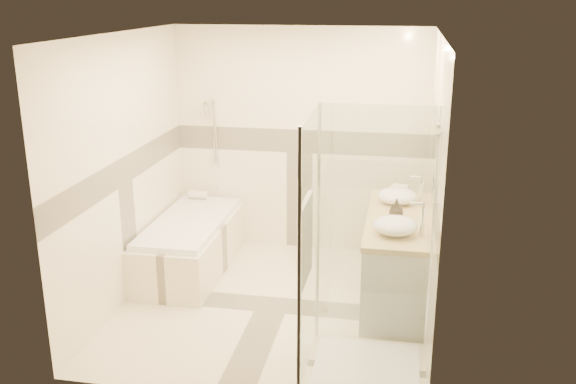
% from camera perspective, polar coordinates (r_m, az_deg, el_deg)
% --- Properties ---
extents(room, '(2.82, 3.02, 2.52)m').
position_cam_1_polar(room, '(5.71, -0.88, 1.32)').
color(room, beige).
rests_on(room, ground).
extents(bathtub, '(0.75, 1.70, 0.56)m').
position_cam_1_polar(bathtub, '(6.87, -8.67, -4.43)').
color(bathtub, beige).
rests_on(bathtub, ground).
extents(vanity, '(0.58, 1.62, 0.85)m').
position_cam_1_polar(vanity, '(6.15, 9.56, -5.94)').
color(vanity, white).
rests_on(vanity, ground).
extents(shower_enclosure, '(0.96, 0.93, 2.04)m').
position_cam_1_polar(shower_enclosure, '(4.98, 5.84, -10.62)').
color(shower_enclosure, beige).
rests_on(shower_enclosure, ground).
extents(vessel_sink_near, '(0.38, 0.38, 0.15)m').
position_cam_1_polar(vessel_sink_near, '(6.37, 9.69, -0.33)').
color(vessel_sink_near, white).
rests_on(vessel_sink_near, vanity).
extents(vessel_sink_far, '(0.38, 0.38, 0.15)m').
position_cam_1_polar(vessel_sink_far, '(5.56, 9.51, -2.95)').
color(vessel_sink_far, white).
rests_on(vessel_sink_far, vanity).
extents(faucet_near, '(0.12, 0.03, 0.30)m').
position_cam_1_polar(faucet_near, '(6.34, 11.68, 0.39)').
color(faucet_near, silver).
rests_on(faucet_near, vanity).
extents(faucet_far, '(0.13, 0.03, 0.31)m').
position_cam_1_polar(faucet_far, '(5.53, 11.78, -2.09)').
color(faucet_far, silver).
rests_on(faucet_far, vanity).
extents(amenity_bottle_a, '(0.10, 0.10, 0.19)m').
position_cam_1_polar(amenity_bottle_a, '(5.94, 9.61, -1.47)').
color(amenity_bottle_a, black).
rests_on(amenity_bottle_a, vanity).
extents(amenity_bottle_b, '(0.15, 0.15, 0.17)m').
position_cam_1_polar(amenity_bottle_b, '(5.94, 9.61, -1.56)').
color(amenity_bottle_b, black).
rests_on(amenity_bottle_b, vanity).
extents(folded_towels, '(0.22, 0.30, 0.09)m').
position_cam_1_polar(folded_towels, '(6.63, 9.73, 0.06)').
color(folded_towels, white).
rests_on(folded_towels, vanity).
extents(rolled_towel, '(0.21, 0.10, 0.10)m').
position_cam_1_polar(rolled_towel, '(7.44, -8.00, -0.24)').
color(rolled_towel, white).
rests_on(rolled_towel, bathtub).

